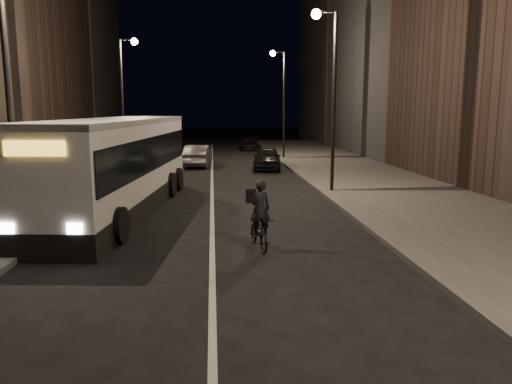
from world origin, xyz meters
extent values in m
plane|color=black|center=(0.00, 0.00, 0.00)|extent=(180.00, 180.00, 0.00)
cube|color=#393937|center=(8.50, 14.00, 0.08)|extent=(7.00, 70.00, 0.16)
cube|color=#393937|center=(-8.50, 14.00, 0.08)|extent=(7.00, 70.00, 0.16)
cube|color=black|center=(16.00, 27.50, 10.50)|extent=(8.00, 61.00, 21.00)
cylinder|color=black|center=(5.60, 12.00, 4.16)|extent=(0.16, 0.16, 8.00)
cube|color=black|center=(5.15, 12.00, 8.16)|extent=(0.90, 0.08, 0.08)
sphere|color=#FFD18C|center=(4.70, 12.00, 8.06)|extent=(0.44, 0.44, 0.44)
cylinder|color=black|center=(5.60, 28.00, 4.16)|extent=(0.16, 0.16, 8.00)
cube|color=black|center=(5.15, 28.00, 8.16)|extent=(0.90, 0.08, 0.08)
sphere|color=#FFD18C|center=(4.70, 28.00, 8.06)|extent=(0.44, 0.44, 0.44)
cylinder|color=black|center=(-5.60, 4.00, 4.16)|extent=(0.16, 0.16, 8.00)
cylinder|color=black|center=(-5.60, 22.00, 4.16)|extent=(0.16, 0.16, 8.00)
cube|color=black|center=(-5.15, 22.00, 8.16)|extent=(0.90, 0.08, 0.08)
sphere|color=#FFD18C|center=(-4.70, 22.00, 8.06)|extent=(0.44, 0.44, 0.44)
cube|color=silver|center=(-3.60, 8.65, 1.76)|extent=(4.20, 13.41, 3.52)
cube|color=black|center=(-3.60, 8.65, 2.25)|extent=(4.24, 12.98, 1.26)
cube|color=silver|center=(-3.60, 8.65, 3.46)|extent=(4.23, 13.41, 0.20)
cube|color=gold|center=(-4.34, 2.10, 2.97)|extent=(1.54, 0.30, 0.38)
cylinder|color=black|center=(-5.48, 4.22, 0.55)|extent=(0.50, 1.13, 1.10)
cylinder|color=black|center=(-2.75, 3.91, 0.55)|extent=(0.50, 1.13, 1.10)
cylinder|color=black|center=(-4.50, 12.95, 0.55)|extent=(0.50, 1.13, 1.10)
cylinder|color=black|center=(-1.77, 12.64, 0.55)|extent=(0.50, 1.13, 1.10)
imported|color=black|center=(1.33, 3.04, 0.46)|extent=(0.88, 1.82, 0.92)
imported|color=black|center=(1.33, 2.84, 1.17)|extent=(0.67, 0.49, 1.67)
imported|color=black|center=(3.60, 21.62, 0.74)|extent=(2.24, 4.51, 1.48)
imported|color=#3E3F41|center=(-0.94, 23.73, 0.74)|extent=(1.95, 4.62, 1.48)
imported|color=black|center=(3.60, 37.65, 0.58)|extent=(2.05, 4.15, 1.16)
camera|label=1|loc=(0.05, -10.68, 3.94)|focal=35.00mm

